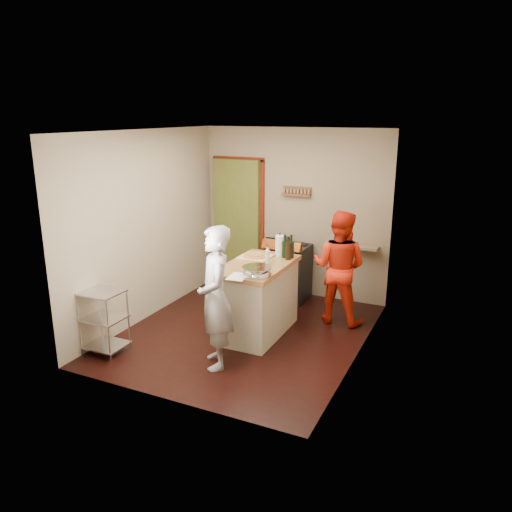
# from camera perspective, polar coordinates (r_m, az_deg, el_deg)

# --- Properties ---
(floor) EXTENTS (3.50, 3.50, 0.00)m
(floor) POSITION_cam_1_polar(r_m,az_deg,el_deg) (6.67, -1.32, -8.80)
(floor) COLOR black
(floor) RESTS_ON ground
(back_wall) EXTENTS (3.00, 0.44, 2.60)m
(back_wall) POSITION_cam_1_polar(r_m,az_deg,el_deg) (8.11, 0.18, 4.17)
(back_wall) COLOR gray
(back_wall) RESTS_ON ground
(left_wall) EXTENTS (0.04, 3.50, 2.60)m
(left_wall) POSITION_cam_1_polar(r_m,az_deg,el_deg) (7.02, -12.44, 3.30)
(left_wall) COLOR gray
(left_wall) RESTS_ON ground
(right_wall) EXTENTS (0.04, 3.50, 2.60)m
(right_wall) POSITION_cam_1_polar(r_m,az_deg,el_deg) (5.75, 12.11, 0.51)
(right_wall) COLOR gray
(right_wall) RESTS_ON ground
(ceiling) EXTENTS (3.00, 3.50, 0.02)m
(ceiling) POSITION_cam_1_polar(r_m,az_deg,el_deg) (6.06, -1.48, 14.20)
(ceiling) COLOR white
(ceiling) RESTS_ON back_wall
(stove) EXTENTS (0.60, 0.63, 1.00)m
(stove) POSITION_cam_1_polar(r_m,az_deg,el_deg) (7.71, 3.69, -1.76)
(stove) COLOR black
(stove) RESTS_ON ground
(wire_shelving) EXTENTS (0.48, 0.40, 0.80)m
(wire_shelving) POSITION_cam_1_polar(r_m,az_deg,el_deg) (6.27, -17.01, -6.88)
(wire_shelving) COLOR silver
(wire_shelving) RESTS_ON ground
(island) EXTENTS (0.75, 1.36, 1.26)m
(island) POSITION_cam_1_polar(r_m,az_deg,el_deg) (6.51, 0.16, -4.70)
(island) COLOR beige
(island) RESTS_ON ground
(person_stripe) EXTENTS (0.66, 0.72, 1.64)m
(person_stripe) POSITION_cam_1_polar(r_m,az_deg,el_deg) (5.59, -4.68, -4.81)
(person_stripe) COLOR #ACACB1
(person_stripe) RESTS_ON ground
(person_red) EXTENTS (0.80, 0.64, 1.57)m
(person_red) POSITION_cam_1_polar(r_m,az_deg,el_deg) (6.88, 9.46, -1.26)
(person_red) COLOR red
(person_red) RESTS_ON ground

